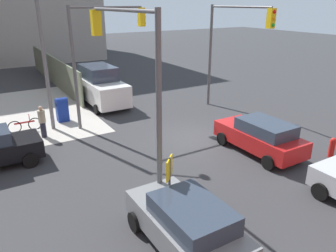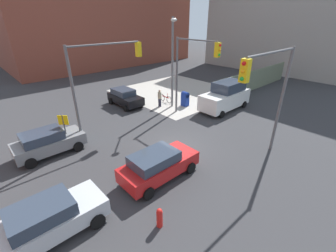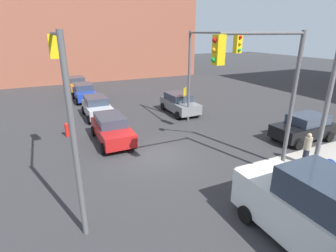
% 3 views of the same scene
% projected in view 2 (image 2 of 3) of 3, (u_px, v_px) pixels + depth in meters
% --- Properties ---
extents(ground_plane, '(120.00, 120.00, 0.00)m').
position_uv_depth(ground_plane, '(175.00, 146.00, 15.25)').
color(ground_plane, '#333335').
extents(sidewalk_corner, '(12.00, 12.00, 0.01)m').
position_uv_depth(sidewalk_corner, '(177.00, 91.00, 26.71)').
color(sidewalk_corner, '#ADA89E').
rests_on(sidewalk_corner, ground).
extents(construction_fence, '(16.14, 0.12, 2.40)m').
position_uv_depth(construction_fence, '(253.00, 80.00, 26.65)').
color(construction_fence, slate).
rests_on(construction_fence, ground).
extents(building_warehouse_north, '(32.00, 18.00, 19.63)m').
position_uv_depth(building_warehouse_north, '(94.00, 6.00, 41.01)').
color(building_warehouse_north, brown).
rests_on(building_warehouse_north, ground).
extents(building_loft_east, '(20.00, 24.00, 18.39)m').
position_uv_depth(building_loft_east, '(303.00, 9.00, 37.54)').
color(building_loft_east, '#9E9B93').
rests_on(building_loft_east, ground).
extents(smokestack, '(1.80, 1.80, 14.27)m').
position_uv_depth(smokestack, '(179.00, 22.00, 50.56)').
color(smokestack, brown).
rests_on(smokestack, ground).
extents(traffic_signal_nw_corner, '(5.43, 0.36, 6.50)m').
position_uv_depth(traffic_signal_nw_corner, '(102.00, 73.00, 14.75)').
color(traffic_signal_nw_corner, '#59595B').
rests_on(traffic_signal_nw_corner, ground).
extents(traffic_signal_se_corner, '(5.22, 0.36, 6.50)m').
position_uv_depth(traffic_signal_se_corner, '(270.00, 87.00, 11.80)').
color(traffic_signal_se_corner, '#59595B').
rests_on(traffic_signal_se_corner, ground).
extents(traffic_signal_ne_corner, '(0.36, 4.39, 6.50)m').
position_uv_depth(traffic_signal_ne_corner, '(191.00, 64.00, 17.93)').
color(traffic_signal_ne_corner, '#59595B').
rests_on(traffic_signal_ne_corner, ground).
extents(street_lamp_corner, '(1.97, 2.07, 8.00)m').
position_uv_depth(street_lamp_corner, '(173.00, 58.00, 19.90)').
color(street_lamp_corner, slate).
rests_on(street_lamp_corner, ground).
extents(warning_sign_two_way, '(0.48, 0.48, 2.40)m').
position_uv_depth(warning_sign_two_way, '(64.00, 126.00, 14.36)').
color(warning_sign_two_way, '#4C4C4C').
rests_on(warning_sign_two_way, ground).
extents(mailbox_blue, '(0.56, 0.64, 1.43)m').
position_uv_depth(mailbox_blue, '(185.00, 98.00, 22.02)').
color(mailbox_blue, navy).
rests_on(mailbox_blue, ground).
extents(fire_hydrant, '(0.26, 0.26, 0.94)m').
position_uv_depth(fire_hydrant, '(160.00, 217.00, 9.21)').
color(fire_hydrant, red).
rests_on(fire_hydrant, ground).
extents(sedan_black, '(2.02, 3.96, 1.62)m').
position_uv_depth(sedan_black, '(125.00, 97.00, 22.11)').
color(sedan_black, black).
rests_on(sedan_black, ground).
extents(sedan_silver, '(4.01, 2.02, 1.62)m').
position_uv_depth(sedan_silver, '(50.00, 218.00, 8.72)').
color(sedan_silver, '#B7BABF').
rests_on(sedan_silver, ground).
extents(coupe_red, '(4.39, 2.02, 1.62)m').
position_uv_depth(coupe_red, '(158.00, 164.00, 11.93)').
color(coupe_red, '#B21919').
rests_on(coupe_red, ground).
extents(hatchback_gray, '(4.09, 2.02, 1.62)m').
position_uv_depth(hatchback_gray, '(48.00, 142.00, 14.09)').
color(hatchback_gray, slate).
rests_on(hatchback_gray, ground).
extents(van_white_delivery, '(5.40, 2.32, 2.62)m').
position_uv_depth(van_white_delivery, '(226.00, 96.00, 20.96)').
color(van_white_delivery, white).
rests_on(van_white_delivery, ground).
extents(pedestrian_crossing, '(0.36, 0.36, 1.70)m').
position_uv_depth(pedestrian_crossing, '(160.00, 98.00, 21.75)').
color(pedestrian_crossing, '#9E937A').
rests_on(pedestrian_crossing, ground).
extents(bicycle_leaning_on_fence, '(0.05, 1.75, 0.97)m').
position_uv_depth(bicycle_leaning_on_fence, '(166.00, 98.00, 23.30)').
color(bicycle_leaning_on_fence, black).
rests_on(bicycle_leaning_on_fence, ground).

